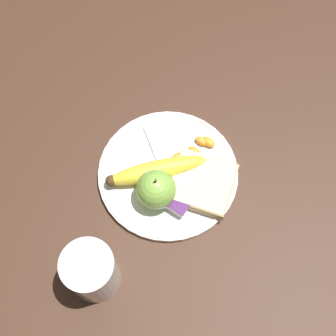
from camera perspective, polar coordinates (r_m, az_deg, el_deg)
The scene contains 13 objects.
ground_plane at distance 0.87m, azimuth -0.00°, elevation -0.84°, with size 3.00×3.00×0.00m, color #42281C.
plate at distance 0.86m, azimuth -0.00°, elevation -0.64°, with size 0.26×0.26×0.01m.
juice_glass at distance 0.77m, azimuth -9.10°, elevation -12.49°, with size 0.08×0.08×0.11m.
apple at distance 0.81m, azimuth -1.46°, elevation -2.64°, with size 0.07×0.07×0.08m.
banana at distance 0.84m, azimuth -1.46°, elevation -0.35°, with size 0.15×0.16×0.04m.
bread_slice at distance 0.84m, azimuth 4.13°, elevation -1.83°, with size 0.13×0.13×0.02m.
fork at distance 0.85m, azimuth -0.50°, elevation -0.39°, with size 0.15×0.12×0.00m.
jam_packet at distance 0.82m, azimuth 1.10°, elevation -4.20°, with size 0.05×0.04×0.02m.
orange_segment_0 at distance 0.86m, azimuth 3.24°, elevation 1.89°, with size 0.03×0.02×0.02m.
orange_segment_1 at distance 0.86m, azimuth 1.42°, elevation 1.14°, with size 0.02×0.03×0.01m.
orange_segment_2 at distance 0.86m, azimuth 3.50°, elevation 1.21°, with size 0.04×0.03×0.02m.
orange_segment_3 at distance 0.88m, azimuth 4.10°, elevation 3.29°, with size 0.03×0.02×0.01m.
orange_segment_4 at distance 0.88m, azimuth 4.92°, elevation 3.20°, with size 0.03×0.02×0.02m.
Camera 1 is at (-0.18, 0.28, 0.80)m, focal length 50.00 mm.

